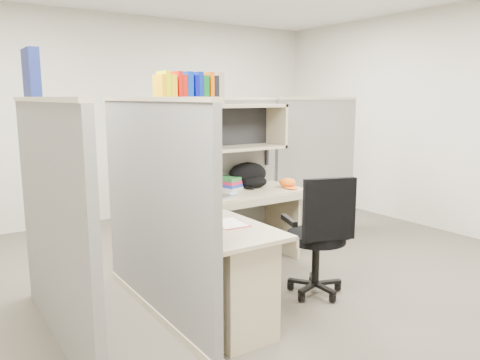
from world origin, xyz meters
TOP-DOWN VIEW (x-y plane):
  - ground at (0.00, 0.00)m, footprint 6.00×6.00m
  - room_shell at (0.00, 0.00)m, footprint 6.00×6.00m
  - cubicle at (-0.37, 0.45)m, footprint 3.79×1.84m
  - desk at (-0.41, -0.29)m, footprint 1.74×1.75m
  - laptop at (-0.13, 0.43)m, footprint 0.41×0.41m
  - backpack at (0.47, 0.71)m, footprint 0.44×0.36m
  - orange_cap at (0.77, 0.48)m, footprint 0.23×0.24m
  - snack_canister at (-0.49, -0.01)m, footprint 0.10×0.10m
  - tissue_box at (-0.75, -0.50)m, footprint 0.13×0.13m
  - mouse at (0.09, 0.45)m, footprint 0.09×0.06m
  - paper_cup at (0.04, 0.68)m, footprint 0.08×0.08m
  - book_stack at (0.21, 0.73)m, footprint 0.24×0.29m
  - loose_paper at (-0.47, -0.35)m, footprint 0.21×0.27m
  - task_chair at (0.34, -0.43)m, footprint 0.59×0.55m

SIDE VIEW (x-z plane):
  - ground at x=0.00m, z-range 0.00..0.00m
  - task_chair at x=0.34m, z-range -0.15..0.87m
  - desk at x=-0.41m, z-range 0.07..0.80m
  - loose_paper at x=-0.47m, z-range 0.73..0.73m
  - mouse at x=0.09m, z-range 0.73..0.76m
  - paper_cup at x=0.04m, z-range 0.73..0.82m
  - orange_cap at x=0.77m, z-range 0.73..0.82m
  - snack_canister at x=-0.49m, z-range 0.73..0.83m
  - book_stack at x=0.21m, z-range 0.73..0.85m
  - tissue_box at x=-0.75m, z-range 0.73..0.91m
  - laptop at x=-0.13m, z-range 0.73..0.96m
  - backpack at x=0.47m, z-range 0.73..0.98m
  - cubicle at x=-0.37m, z-range -0.07..1.88m
  - room_shell at x=0.00m, z-range -1.38..4.62m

